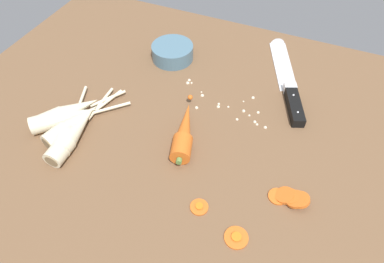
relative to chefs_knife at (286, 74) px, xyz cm
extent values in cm
cube|color=brown|center=(-13.98, -25.95, -2.65)|extent=(120.00, 90.00, 4.00)
cube|color=silver|center=(-1.59, 3.90, -0.40)|extent=(11.63, 20.18, 0.50)
cone|color=silver|center=(-5.83, 14.27, -0.40)|extent=(4.80, 4.27, 3.96)
cube|color=silver|center=(2.19, -5.36, 0.45)|extent=(3.48, 2.96, 2.20)
cube|color=black|center=(4.64, -11.38, 0.45)|extent=(6.75, 11.24, 2.20)
sphere|color=silver|center=(3.59, -8.78, 1.55)|extent=(0.50, 0.50, 0.50)
sphere|color=silver|center=(5.70, -13.97, 1.55)|extent=(0.50, 0.50, 0.50)
cylinder|color=#D6601E|center=(-14.01, -33.42, 1.45)|extent=(5.55, 6.34, 4.20)
cone|color=#D6601E|center=(-15.85, -27.25, 1.45)|extent=(7.49, 13.48, 3.99)
sphere|color=#D6601E|center=(-18.34, -18.85, 1.45)|extent=(1.20, 1.20, 1.20)
cylinder|color=#5B7F3D|center=(-13.08, -36.57, 1.45)|extent=(1.44, 1.30, 1.20)
cylinder|color=beige|center=(-39.41, -40.84, 1.35)|extent=(5.07, 5.83, 4.00)
cone|color=beige|center=(-37.77, -34.03, 1.35)|extent=(5.79, 9.60, 3.80)
cylinder|color=beige|center=(-36.10, -27.06, 0.45)|extent=(2.94, 9.58, 0.70)
cylinder|color=#7A6647|center=(-40.00, -43.28, 1.35)|extent=(2.79, 0.95, 2.80)
cylinder|color=beige|center=(-37.05, -41.72, 1.35)|extent=(5.47, 5.97, 4.00)
cone|color=beige|center=(-39.45, -35.41, 1.35)|extent=(6.62, 9.43, 3.80)
cylinder|color=beige|center=(-41.91, -28.94, 0.45)|extent=(3.97, 8.99, 0.70)
cylinder|color=#7A6647|center=(-36.19, -44.00, 1.35)|extent=(2.72, 1.27, 2.80)
cylinder|color=beige|center=(-43.43, -36.98, 1.35)|extent=(5.88, 6.09, 4.00)
cone|color=beige|center=(-39.96, -31.49, 1.35)|extent=(7.65, 9.06, 3.80)
cylinder|color=beige|center=(-36.40, -25.86, 0.45)|extent=(5.40, 7.98, 0.70)
cylinder|color=#7A6647|center=(-44.68, -38.96, 1.35)|extent=(2.53, 1.75, 2.80)
cylinder|color=beige|center=(-36.40, -43.78, 1.35)|extent=(4.24, 5.79, 4.00)
cone|color=beige|center=(-36.75, -35.99, 1.35)|extent=(4.23, 10.14, 3.80)
cylinder|color=beige|center=(-37.10, -28.01, 0.45)|extent=(1.17, 10.82, 0.70)
cylinder|color=#7A6647|center=(-36.28, -46.59, 1.35)|extent=(2.81, 0.42, 2.80)
cylinder|color=beige|center=(-44.52, -38.93, 1.35)|extent=(6.47, 6.47, 4.00)
cone|color=beige|center=(-39.49, -33.85, 1.35)|extent=(9.14, 9.18, 3.80)
cylinder|color=beige|center=(-34.34, -28.64, 0.45)|extent=(7.46, 7.53, 0.70)
cylinder|color=#7A6647|center=(-46.33, -40.76, 1.35)|extent=(2.20, 2.18, 2.80)
cylinder|color=#D6601E|center=(6.83, -35.50, -0.30)|extent=(3.62, 3.62, 0.70)
cylinder|color=#D6601E|center=(8.02, -35.01, -0.06)|extent=(3.74, 3.71, 2.01)
cylinder|color=#D6601E|center=(8.89, -35.13, 0.19)|extent=(3.49, 3.43, 1.75)
cylinder|color=#D6601E|center=(9.96, -35.37, 0.43)|extent=(3.84, 3.81, 2.02)
cylinder|color=#D6601E|center=(10.78, -35.30, 0.68)|extent=(3.63, 3.57, 1.82)
cylinder|color=#D6601E|center=(-5.91, -43.41, -0.30)|extent=(3.43, 3.43, 0.70)
cylinder|color=orange|center=(-5.91, -43.41, -0.03)|extent=(1.44, 1.44, 0.16)
cylinder|color=#D6601E|center=(2.24, -46.35, -0.30)|extent=(4.27, 4.27, 0.70)
cylinder|color=orange|center=(2.24, -46.35, -0.03)|extent=(1.79, 1.79, 0.16)
cylinder|color=slate|center=(-29.67, -4.55, 1.35)|extent=(11.00, 11.00, 4.00)
cylinder|color=#3E5C6C|center=(-29.67, -4.55, 1.83)|extent=(8.80, 8.80, 2.80)
sphere|color=beige|center=(-12.09, -16.28, -0.34)|extent=(0.62, 0.62, 0.62)
sphere|color=beige|center=(-2.74, -15.37, -0.29)|extent=(0.73, 0.73, 0.73)
sphere|color=beige|center=(-5.96, -16.22, -0.25)|extent=(0.81, 0.81, 0.81)
sphere|color=beige|center=(0.02, -19.24, -0.28)|extent=(0.75, 0.75, 0.75)
sphere|color=beige|center=(-21.86, -12.32, -0.21)|extent=(0.89, 0.89, 0.89)
sphere|color=beige|center=(-6.53, -19.38, -0.32)|extent=(0.67, 0.67, 0.67)
sphere|color=beige|center=(-21.94, -11.15, -0.27)|extent=(0.76, 0.76, 0.76)
sphere|color=beige|center=(-6.98, -13.17, -0.44)|extent=(0.43, 0.43, 0.43)
sphere|color=beige|center=(-17.42, -14.06, -0.44)|extent=(0.42, 0.42, 0.42)
sphere|color=beige|center=(-16.75, -15.14, -0.23)|extent=(0.84, 0.84, 0.84)
sphere|color=beige|center=(-4.34, -17.07, -0.38)|extent=(0.53, 0.53, 0.53)
sphere|color=beige|center=(-1.92, -19.09, -0.34)|extent=(0.62, 0.62, 0.62)
sphere|color=beige|center=(-5.25, -11.06, -0.25)|extent=(0.81, 0.81, 0.81)
sphere|color=beige|center=(-2.59, -18.55, -0.28)|extent=(0.75, 0.75, 0.75)
sphere|color=beige|center=(-16.42, -19.56, -0.26)|extent=(0.79, 0.79, 0.79)
sphere|color=beige|center=(-11.85, -17.23, -0.25)|extent=(0.80, 0.80, 0.80)
sphere|color=beige|center=(-9.70, -16.32, -0.39)|extent=(0.53, 0.53, 0.53)
sphere|color=beige|center=(-20.98, -11.90, -0.39)|extent=(0.53, 0.53, 0.53)
camera|label=1|loc=(5.40, -73.13, 56.84)|focal=32.54mm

